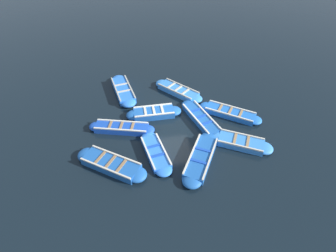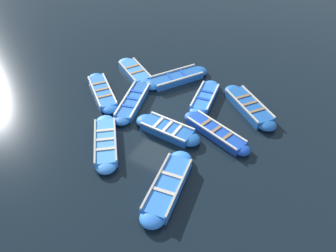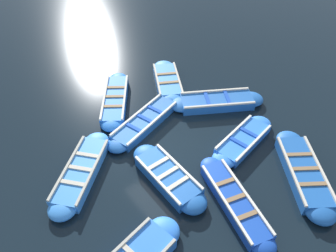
{
  "view_description": "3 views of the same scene",
  "coord_description": "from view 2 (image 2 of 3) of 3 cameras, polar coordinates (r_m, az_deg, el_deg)",
  "views": [
    {
      "loc": [
        2.4,
        11.55,
        10.06
      ],
      "look_at": [
        0.35,
        0.56,
        0.17
      ],
      "focal_mm": 28.0,
      "sensor_mm": 36.0,
      "label": 1
    },
    {
      "loc": [
        6.73,
        -10.29,
        10.39
      ],
      "look_at": [
        0.88,
        -0.5,
        0.21
      ],
      "focal_mm": 35.0,
      "sensor_mm": 36.0,
      "label": 2
    },
    {
      "loc": [
        6.15,
        -4.83,
        8.62
      ],
      "look_at": [
        -0.79,
        0.69,
        0.34
      ],
      "focal_mm": 35.0,
      "sensor_mm": 36.0,
      "label": 3
    }
  ],
  "objects": [
    {
      "name": "boat_outer_left",
      "position": [
        16.93,
        -6.12,
        4.31
      ],
      "size": [
        1.8,
        3.94,
        0.39
      ],
      "color": "#1E59AD",
      "rests_on": "ground"
    },
    {
      "name": "boat_mid_row",
      "position": [
        15.12,
        -0.1,
        -0.65
      ],
      "size": [
        3.34,
        1.01,
        0.46
      ],
      "color": "#1E59AD",
      "rests_on": "ground"
    },
    {
      "name": "boat_far_corner",
      "position": [
        14.81,
        -10.82,
        -2.79
      ],
      "size": [
        3.07,
        3.43,
        0.41
      ],
      "color": "#3884E0",
      "rests_on": "ground"
    },
    {
      "name": "boat_broadside",
      "position": [
        16.93,
        13.93,
        3.31
      ],
      "size": [
        3.69,
        3.05,
        0.45
      ],
      "color": "#1E59AD",
      "rests_on": "ground"
    },
    {
      "name": "boat_outer_right",
      "position": [
        18.57,
        1.51,
        8.38
      ],
      "size": [
        2.85,
        3.81,
        0.43
      ],
      "color": "#1E59AD",
      "rests_on": "ground"
    },
    {
      "name": "boat_drifting",
      "position": [
        12.9,
        -0.06,
        -10.45
      ],
      "size": [
        1.6,
        4.05,
        0.46
      ],
      "color": "blue",
      "rests_on": "ground"
    },
    {
      "name": "ground_plane",
      "position": [
        16.1,
        -1.77,
        1.51
      ],
      "size": [
        120.0,
        120.0,
        0.0
      ],
      "primitive_type": "plane",
      "color": "black"
    },
    {
      "name": "boat_stern_in",
      "position": [
        17.82,
        -11.39,
        5.82
      ],
      "size": [
        3.56,
        2.96,
        0.39
      ],
      "color": "blue",
      "rests_on": "ground"
    },
    {
      "name": "boat_bow_out",
      "position": [
        15.17,
        8.31,
        -1.09
      ],
      "size": [
        3.81,
        1.75,
        0.42
      ],
      "color": "#1947B7",
      "rests_on": "ground"
    },
    {
      "name": "boat_tucked",
      "position": [
        17.22,
        6.44,
        4.95
      ],
      "size": [
        1.39,
        3.34,
        0.36
      ],
      "color": "blue",
      "rests_on": "ground"
    },
    {
      "name": "boat_near_quay",
      "position": [
        19.22,
        -5.84,
        9.37
      ],
      "size": [
        3.35,
        2.47,
        0.4
      ],
      "color": "#3884E0",
      "rests_on": "ground"
    }
  ]
}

